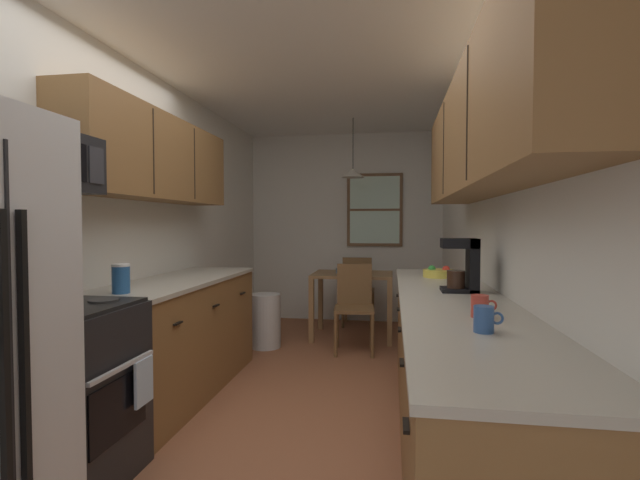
{
  "coord_description": "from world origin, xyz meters",
  "views": [
    {
      "loc": [
        0.64,
        -2.57,
        1.33
      ],
      "look_at": [
        0.01,
        1.41,
        1.18
      ],
      "focal_mm": 25.43,
      "sensor_mm": 36.0,
      "label": 1
    }
  ],
  "objects_px": {
    "microwave_over_range": "(35,161)",
    "mug_by_coffeemaker": "(484,319)",
    "stove_range": "(61,395)",
    "coffee_maker": "(465,264)",
    "dining_table": "(353,284)",
    "mug_spare": "(480,306)",
    "fruit_bowl": "(439,273)",
    "storage_canister": "(121,279)",
    "dining_chair_far": "(358,288)",
    "trash_bin": "(265,321)",
    "table_serving_bowl": "(345,271)",
    "dining_chair_near": "(354,303)"
  },
  "relations": [
    {
      "from": "table_serving_bowl",
      "to": "dining_table",
      "type": "bearing_deg",
      "value": 21.27
    },
    {
      "from": "microwave_over_range",
      "to": "dining_chair_far",
      "type": "relative_size",
      "value": 0.65
    },
    {
      "from": "coffee_maker",
      "to": "fruit_bowl",
      "type": "distance_m",
      "value": 0.8
    },
    {
      "from": "microwave_over_range",
      "to": "dining_table",
      "type": "bearing_deg",
      "value": 68.28
    },
    {
      "from": "microwave_over_range",
      "to": "stove_range",
      "type": "bearing_deg",
      "value": -0.03
    },
    {
      "from": "mug_spare",
      "to": "table_serving_bowl",
      "type": "bearing_deg",
      "value": 106.94
    },
    {
      "from": "trash_bin",
      "to": "fruit_bowl",
      "type": "bearing_deg",
      "value": -29.33
    },
    {
      "from": "stove_range",
      "to": "microwave_over_range",
      "type": "height_order",
      "value": "microwave_over_range"
    },
    {
      "from": "trash_bin",
      "to": "storage_canister",
      "type": "height_order",
      "value": "storage_canister"
    },
    {
      "from": "microwave_over_range",
      "to": "dining_chair_near",
      "type": "distance_m",
      "value": 3.22
    },
    {
      "from": "stove_range",
      "to": "table_serving_bowl",
      "type": "height_order",
      "value": "stove_range"
    },
    {
      "from": "coffee_maker",
      "to": "table_serving_bowl",
      "type": "distance_m",
      "value": 2.52
    },
    {
      "from": "dining_table",
      "to": "dining_chair_near",
      "type": "height_order",
      "value": "dining_chair_near"
    },
    {
      "from": "microwave_over_range",
      "to": "mug_by_coffeemaker",
      "type": "height_order",
      "value": "microwave_over_range"
    },
    {
      "from": "mug_spare",
      "to": "fruit_bowl",
      "type": "distance_m",
      "value": 1.57
    },
    {
      "from": "mug_by_coffeemaker",
      "to": "microwave_over_range",
      "type": "bearing_deg",
      "value": 175.65
    },
    {
      "from": "microwave_over_range",
      "to": "storage_canister",
      "type": "bearing_deg",
      "value": 78.52
    },
    {
      "from": "stove_range",
      "to": "microwave_over_range",
      "type": "xyz_separation_m",
      "value": [
        -0.11,
        0.0,
        1.17
      ]
    },
    {
      "from": "dining_chair_far",
      "to": "mug_by_coffeemaker",
      "type": "bearing_deg",
      "value": -78.69
    },
    {
      "from": "storage_canister",
      "to": "coffee_maker",
      "type": "relative_size",
      "value": 0.54
    },
    {
      "from": "fruit_bowl",
      "to": "dining_table",
      "type": "bearing_deg",
      "value": 118.09
    },
    {
      "from": "dining_table",
      "to": "mug_by_coffeemaker",
      "type": "distance_m",
      "value": 3.52
    },
    {
      "from": "mug_by_coffeemaker",
      "to": "mug_spare",
      "type": "bearing_deg",
      "value": 82.49
    },
    {
      "from": "storage_canister",
      "to": "table_serving_bowl",
      "type": "bearing_deg",
      "value": 67.72
    },
    {
      "from": "mug_by_coffeemaker",
      "to": "table_serving_bowl",
      "type": "xyz_separation_m",
      "value": [
        -0.9,
        3.38,
        -0.17
      ]
    },
    {
      "from": "stove_range",
      "to": "coffee_maker",
      "type": "xyz_separation_m",
      "value": [
        2.08,
        0.92,
        0.6
      ]
    },
    {
      "from": "table_serving_bowl",
      "to": "dining_chair_far",
      "type": "bearing_deg",
      "value": 80.01
    },
    {
      "from": "stove_range",
      "to": "dining_table",
      "type": "height_order",
      "value": "stove_range"
    },
    {
      "from": "storage_canister",
      "to": "fruit_bowl",
      "type": "distance_m",
      "value": 2.33
    },
    {
      "from": "mug_spare",
      "to": "fruit_bowl",
      "type": "xyz_separation_m",
      "value": [
        -0.03,
        1.57,
        -0.02
      ]
    },
    {
      "from": "table_serving_bowl",
      "to": "microwave_over_range",
      "type": "bearing_deg",
      "value": -110.58
    },
    {
      "from": "mug_by_coffeemaker",
      "to": "trash_bin",
      "type": "bearing_deg",
      "value": 121.0
    },
    {
      "from": "fruit_bowl",
      "to": "table_serving_bowl",
      "type": "height_order",
      "value": "fruit_bowl"
    },
    {
      "from": "stove_range",
      "to": "microwave_over_range",
      "type": "bearing_deg",
      "value": 179.97
    },
    {
      "from": "microwave_over_range",
      "to": "mug_by_coffeemaker",
      "type": "bearing_deg",
      "value": -4.35
    },
    {
      "from": "dining_table",
      "to": "mug_spare",
      "type": "bearing_deg",
      "value": -74.71
    },
    {
      "from": "dining_table",
      "to": "dining_chair_far",
      "type": "distance_m",
      "value": 0.58
    },
    {
      "from": "dining_table",
      "to": "coffee_maker",
      "type": "distance_m",
      "value": 2.54
    },
    {
      "from": "dining_chair_far",
      "to": "table_serving_bowl",
      "type": "relative_size",
      "value": 4.26
    },
    {
      "from": "dining_chair_far",
      "to": "trash_bin",
      "type": "bearing_deg",
      "value": -128.35
    },
    {
      "from": "dining_chair_far",
      "to": "mug_by_coffeemaker",
      "type": "xyz_separation_m",
      "value": [
        0.79,
        -3.98,
        0.45
      ]
    },
    {
      "from": "stove_range",
      "to": "mug_spare",
      "type": "xyz_separation_m",
      "value": [
        2.03,
        0.14,
        0.48
      ]
    },
    {
      "from": "fruit_bowl",
      "to": "mug_spare",
      "type": "bearing_deg",
      "value": -88.99
    },
    {
      "from": "dining_table",
      "to": "table_serving_bowl",
      "type": "xyz_separation_m",
      "value": [
        -0.09,
        -0.03,
        0.16
      ]
    },
    {
      "from": "trash_bin",
      "to": "table_serving_bowl",
      "type": "relative_size",
      "value": 2.71
    },
    {
      "from": "dining_table",
      "to": "trash_bin",
      "type": "relative_size",
      "value": 1.6
    },
    {
      "from": "dining_table",
      "to": "coffee_maker",
      "type": "xyz_separation_m",
      "value": [
        0.9,
        -2.33,
        0.45
      ]
    },
    {
      "from": "dining_table",
      "to": "microwave_over_range",
      "type": "bearing_deg",
      "value": -111.72
    },
    {
      "from": "stove_range",
      "to": "storage_canister",
      "type": "xyz_separation_m",
      "value": [
        -0.01,
        0.53,
        0.52
      ]
    },
    {
      "from": "mug_spare",
      "to": "table_serving_bowl",
      "type": "height_order",
      "value": "mug_spare"
    }
  ]
}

